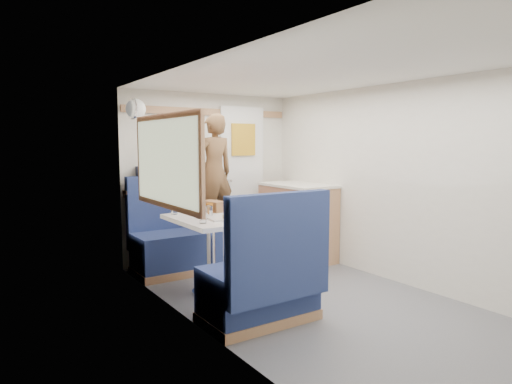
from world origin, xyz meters
TOP-DOWN VIEW (x-y plane):
  - floor at (0.00, 0.00)m, footprint 4.50×4.50m
  - ceiling at (0.00, 0.00)m, footprint 4.50×4.50m
  - wall_back at (0.00, 2.25)m, footprint 2.20×0.02m
  - wall_left at (-1.10, 0.00)m, footprint 0.02×4.50m
  - wall_right at (1.10, 0.00)m, footprint 0.02×4.50m
  - oak_trim_low at (0.00, 2.23)m, footprint 2.15×0.02m
  - oak_trim_high at (0.00, 2.23)m, footprint 2.15×0.02m
  - side_window at (-1.08, 1.00)m, footprint 0.04×1.30m
  - rear_door at (0.45, 2.22)m, footprint 0.62×0.12m
  - dinette_table at (-0.65, 1.00)m, footprint 0.62×0.92m
  - bench_far at (-0.65, 1.86)m, footprint 0.90×0.59m
  - bench_near at (-0.65, 0.14)m, footprint 0.90×0.59m
  - ledge at (-0.65, 2.12)m, footprint 0.90×0.14m
  - dome_light at (-1.04, 1.85)m, footprint 0.20×0.20m
  - galley_counter at (0.82, 1.55)m, footprint 0.57×0.92m
  - person at (-0.22, 1.72)m, footprint 0.48×0.33m
  - duffel_bag at (-0.69, 2.12)m, footprint 0.56×0.35m
  - tray at (-0.59, 0.90)m, footprint 0.30×0.36m
  - orange_fruit at (-0.53, 0.72)m, footprint 0.08×0.08m
  - cheese_block at (-0.58, 0.80)m, footprint 0.11×0.08m
  - wine_glass at (-0.75, 1.02)m, footprint 0.08×0.08m
  - tumbler_left at (-0.84, 0.77)m, footprint 0.06×0.06m
  - tumbler_mid at (-0.85, 1.38)m, footprint 0.06×0.06m
  - tumbler_right at (-0.66, 1.01)m, footprint 0.07×0.07m
  - beer_glass at (-0.54, 1.22)m, footprint 0.07×0.07m
  - pepper_grinder at (-0.71, 1.05)m, footprint 0.03×0.03m
  - bread_loaf at (-0.44, 1.33)m, footprint 0.19×0.28m

SIDE VIEW (x-z plane):
  - floor at x=0.00m, z-range 0.00..0.00m
  - bench_far at x=-0.65m, z-range -0.22..0.83m
  - bench_near at x=-0.65m, z-range -0.22..0.83m
  - galley_counter at x=0.82m, z-range 0.01..0.93m
  - dinette_table at x=-0.65m, z-range 0.21..0.93m
  - tray at x=-0.59m, z-range 0.72..0.74m
  - cheese_block at x=-0.58m, z-range 0.74..0.77m
  - pepper_grinder at x=-0.71m, z-range 0.72..0.81m
  - tumbler_left at x=-0.84m, z-range 0.72..0.82m
  - tumbler_mid at x=-0.85m, z-range 0.72..0.82m
  - beer_glass at x=-0.54m, z-range 0.72..0.83m
  - bread_loaf at x=-0.44m, z-range 0.72..0.83m
  - tumbler_right at x=-0.66m, z-range 0.72..0.83m
  - orange_fruit at x=-0.53m, z-range 0.74..0.81m
  - wine_glass at x=-0.75m, z-range 0.76..0.93m
  - oak_trim_low at x=0.00m, z-range 0.81..0.89m
  - ledge at x=-0.65m, z-range 0.86..0.90m
  - rear_door at x=0.45m, z-range 0.04..1.90m
  - wall_back at x=0.00m, z-range 0.00..2.00m
  - wall_left at x=-1.10m, z-range 0.00..2.00m
  - wall_right at x=1.10m, z-range 0.00..2.00m
  - duffel_bag at x=-0.69m, z-range 0.90..1.15m
  - person at x=-0.22m, z-range 0.45..1.72m
  - side_window at x=-1.08m, z-range 0.89..1.61m
  - dome_light at x=-1.04m, z-range 1.65..1.85m
  - oak_trim_high at x=0.00m, z-range 1.74..1.82m
  - ceiling at x=0.00m, z-range 2.00..2.00m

